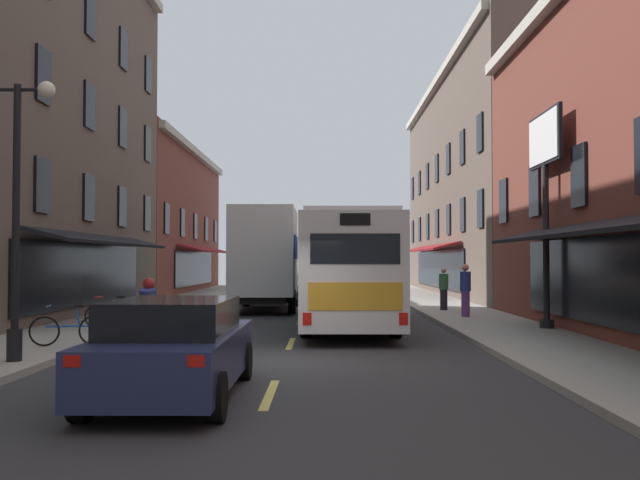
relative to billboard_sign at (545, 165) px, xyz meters
The scene contains 14 objects.
ground_plane 10.17m from the billboard_sign, 141.64° to the right, with size 34.80×80.00×0.10m, color #333335.
lane_centre_dashes 10.29m from the billboard_sign, 140.42° to the right, with size 0.14×73.90×0.01m.
sidewalk_right 7.35m from the billboard_sign, 101.65° to the right, with size 3.00×80.00×0.14m, color #A39E93.
billboard_sign is the anchor object (origin of this frame).
transit_bus 6.78m from the billboard_sign, 155.61° to the left, with size 2.69×12.49×3.33m.
box_truck 12.53m from the billboard_sign, 134.53° to the left, with size 2.53×7.19×4.06m.
sedan_near 22.40m from the billboard_sign, 112.82° to the left, with size 2.01×4.82×1.31m.
sedan_mid 13.25m from the billboard_sign, 131.79° to the right, with size 1.93×4.58×1.46m.
motorcycle_rider 11.80m from the billboard_sign, 153.40° to the right, with size 0.62×2.07×1.66m.
bicycle_near 12.76m from the billboard_sign, behind, with size 1.71×0.48×0.91m.
bicycle_mid 13.29m from the billboard_sign, 160.46° to the right, with size 1.69×0.50×0.91m.
pedestrian_far 5.55m from the billboard_sign, 110.99° to the left, with size 0.36×0.36×1.77m.
pedestrian_rear 8.23m from the billboard_sign, 103.24° to the left, with size 0.36×0.36×1.61m.
street_lamp_twin 13.83m from the billboard_sign, 151.32° to the right, with size 1.42×0.32×5.29m.
Camera 1 is at (0.84, -14.20, 2.02)m, focal length 39.48 mm.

